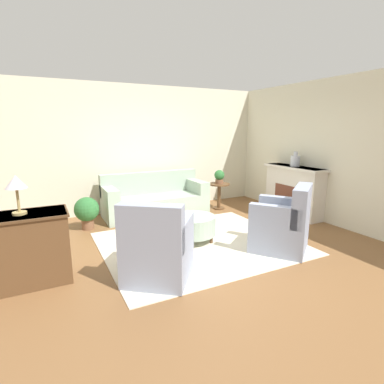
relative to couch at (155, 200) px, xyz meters
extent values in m
plane|color=brown|center=(0.05, -1.96, -0.33)|extent=(16.00, 16.00, 0.00)
cube|color=beige|center=(0.05, 0.62, 1.07)|extent=(9.02, 0.12, 2.80)
cube|color=beige|center=(2.91, -1.96, 1.07)|extent=(0.12, 9.60, 2.80)
cube|color=beige|center=(0.05, -1.96, -0.32)|extent=(3.05, 2.59, 0.01)
cube|color=#9EB29E|center=(0.00, -0.06, -0.11)|extent=(2.21, 0.89, 0.43)
cube|color=#9EB29E|center=(0.00, 0.29, 0.34)|extent=(2.21, 0.20, 0.48)
cube|color=#9EB29E|center=(-0.98, -0.08, 0.23)|extent=(0.24, 0.85, 0.27)
cube|color=#9EB29E|center=(0.98, -0.08, 0.23)|extent=(0.24, 0.85, 0.27)
cube|color=brown|center=(0.00, -0.48, -0.30)|extent=(1.99, 0.05, 0.06)
cube|color=#8E99B2|center=(-0.95, -2.73, -0.09)|extent=(1.08, 1.09, 0.45)
cube|color=#8E99B2|center=(-1.13, -2.97, 0.42)|extent=(0.72, 0.61, 0.57)
cube|color=#8E99B2|center=(-0.69, -2.90, 0.29)|extent=(0.57, 0.69, 0.31)
cube|color=#8E99B2|center=(-1.18, -2.53, 0.29)|extent=(0.57, 0.69, 0.31)
cube|color=brown|center=(-0.73, -2.44, -0.29)|extent=(0.57, 0.45, 0.06)
cube|color=#8E99B2|center=(1.04, -2.73, -0.09)|extent=(1.08, 1.09, 0.45)
cube|color=#8E99B2|center=(1.22, -2.97, 0.42)|extent=(0.72, 0.61, 0.57)
cube|color=#8E99B2|center=(1.27, -2.53, 0.29)|extent=(0.57, 0.69, 0.31)
cube|color=#8E99B2|center=(0.78, -2.90, 0.29)|extent=(0.57, 0.69, 0.31)
cube|color=brown|center=(0.82, -2.44, -0.29)|extent=(0.57, 0.45, 0.06)
cylinder|color=#9EB29E|center=(0.00, -1.82, -0.04)|extent=(0.75, 0.75, 0.31)
cylinder|color=brown|center=(-0.22, -2.04, -0.26)|extent=(0.05, 0.05, 0.12)
cylinder|color=brown|center=(0.23, -2.04, -0.26)|extent=(0.05, 0.05, 0.12)
cylinder|color=brown|center=(-0.22, -1.59, -0.26)|extent=(0.05, 0.05, 0.12)
cylinder|color=brown|center=(0.23, -1.59, -0.26)|extent=(0.05, 0.05, 0.12)
cylinder|color=brown|center=(1.49, -0.25, 0.26)|extent=(0.49, 0.49, 0.03)
cylinder|color=brown|center=(1.49, -0.25, -0.04)|extent=(0.08, 0.08, 0.57)
cylinder|color=brown|center=(1.49, -0.25, -0.31)|extent=(0.27, 0.27, 0.03)
cube|color=silver|center=(2.67, -1.40, 0.21)|extent=(0.36, 1.36, 1.07)
cube|color=brown|center=(2.50, -1.40, 0.05)|extent=(0.02, 0.75, 0.59)
cube|color=silver|center=(2.65, -1.40, 0.71)|extent=(0.44, 1.46, 0.05)
cube|color=brown|center=(-2.43, -2.14, 0.11)|extent=(0.99, 0.53, 0.88)
cube|color=#4E341E|center=(-2.43, -2.14, 0.54)|extent=(1.03, 0.57, 0.03)
cylinder|color=silver|center=(2.65, -1.40, 0.85)|extent=(0.20, 0.20, 0.22)
cylinder|color=silver|center=(2.65, -1.40, 1.01)|extent=(0.09, 0.09, 0.09)
cylinder|color=brown|center=(1.49, -0.25, 0.33)|extent=(0.19, 0.19, 0.10)
sphere|color=#2D6B33|center=(1.49, -0.25, 0.47)|extent=(0.23, 0.23, 0.23)
cylinder|color=brown|center=(-1.47, -0.36, -0.23)|extent=(0.22, 0.22, 0.19)
sphere|color=#2D6B33|center=(-1.47, -0.36, 0.06)|extent=(0.46, 0.46, 0.46)
cylinder|color=tan|center=(-2.43, -2.14, 0.57)|extent=(0.16, 0.16, 0.03)
cylinder|color=tan|center=(-2.43, -2.14, 0.72)|extent=(0.03, 0.03, 0.28)
cone|color=silver|center=(-2.43, -2.14, 0.94)|extent=(0.24, 0.24, 0.15)
camera|label=1|loc=(-2.16, -6.04, 1.54)|focal=28.00mm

